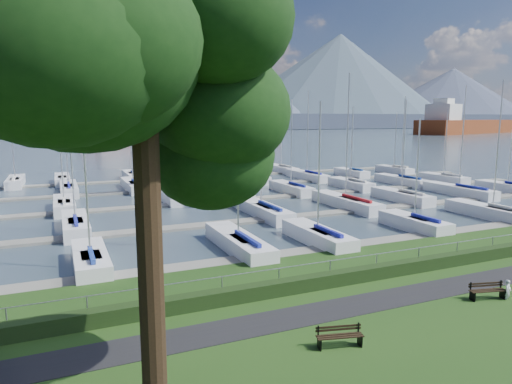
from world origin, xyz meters
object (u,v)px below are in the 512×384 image
person (508,288)px  tree (125,74)px  bench_right (487,291)px  crane (229,149)px  bench_left (339,336)px

person → tree: (-17.65, -2.36, 9.10)m
person → tree: bearing=170.3°
tree → bench_right: bearing=9.4°
person → crane: (-2.25, 32.16, 4.77)m
bench_right → tree: 19.37m
crane → person: bearing=-83.5°
bench_left → person: person is taller
bench_right → person: bearing=-11.9°
bench_left → bench_right: (9.09, 1.05, 0.00)m
bench_right → tree: bearing=-156.5°
bench_left → person: size_ratio=1.65×
bench_left → crane: size_ratio=0.08×
bench_right → crane: size_ratio=0.08×
bench_right → bench_left: bearing=-159.3°
tree → crane: (15.40, 34.52, -4.33)m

